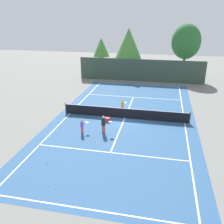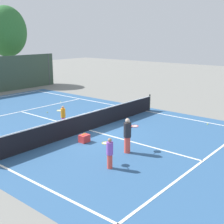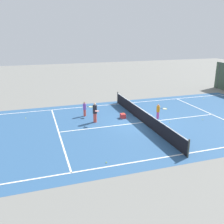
% 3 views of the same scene
% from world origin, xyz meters
% --- Properties ---
extents(ground_plane, '(80.00, 80.00, 0.00)m').
position_xyz_m(ground_plane, '(0.00, 0.00, 0.00)').
color(ground_plane, slate).
extents(court_surface, '(13.00, 25.00, 0.01)m').
position_xyz_m(court_surface, '(0.00, 0.00, 0.00)').
color(court_surface, '#2D5684').
rests_on(court_surface, ground_plane).
extents(tennis_net, '(11.90, 0.10, 1.10)m').
position_xyz_m(tennis_net, '(0.00, 0.00, 0.51)').
color(tennis_net, '#333833').
rests_on(tennis_net, ground_plane).
extents(player_0, '(0.53, 0.84, 1.21)m').
position_xyz_m(player_0, '(-0.48, 1.55, 0.63)').
color(player_0, '#D14799').
rests_on(player_0, ground_plane).
extents(player_1, '(0.90, 0.36, 1.55)m').
position_xyz_m(player_1, '(-1.21, -3.48, 0.80)').
color(player_1, '#E54C3F').
rests_on(player_1, ground_plane).
extents(player_2, '(0.65, 0.80, 1.21)m').
position_xyz_m(player_2, '(-2.91, -3.90, 0.63)').
color(player_2, '#E54C3F').
rests_on(player_2, ground_plane).
extents(ball_crate, '(0.47, 0.37, 0.43)m').
position_xyz_m(ball_crate, '(-1.47, -1.10, 0.18)').
color(ball_crate, red).
rests_on(ball_crate, ground_plane).
extents(tennis_ball_0, '(0.07, 0.07, 0.07)m').
position_xyz_m(tennis_ball_0, '(0.68, 1.94, 0.03)').
color(tennis_ball_0, '#CCE533').
rests_on(tennis_ball_0, ground_plane).
extents(tennis_ball_1, '(0.07, 0.07, 0.07)m').
position_xyz_m(tennis_ball_1, '(0.92, 4.77, 0.03)').
color(tennis_ball_1, '#CCE533').
rests_on(tennis_ball_1, ground_plane).
extents(tennis_ball_4, '(0.07, 0.07, 0.07)m').
position_xyz_m(tennis_ball_4, '(-3.79, -8.59, 0.03)').
color(tennis_ball_4, '#CCE533').
rests_on(tennis_ball_4, ground_plane).
extents(tennis_ball_5, '(0.07, 0.07, 0.07)m').
position_xyz_m(tennis_ball_5, '(-4.68, 9.14, 0.03)').
color(tennis_ball_5, '#CCE533').
rests_on(tennis_ball_5, ground_plane).
extents(tennis_ball_6, '(0.07, 0.07, 0.07)m').
position_xyz_m(tennis_ball_6, '(5.10, -4.47, 0.03)').
color(tennis_ball_6, '#CCE533').
rests_on(tennis_ball_6, ground_plane).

